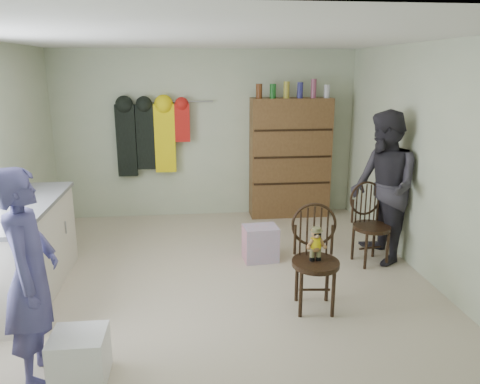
{
  "coord_description": "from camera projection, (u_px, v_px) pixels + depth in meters",
  "views": [
    {
      "loc": [
        -0.29,
        -4.57,
        2.23
      ],
      "look_at": [
        0.25,
        0.2,
        0.95
      ],
      "focal_mm": 35.0,
      "sensor_mm": 36.0,
      "label": 1
    }
  ],
  "objects": [
    {
      "name": "ground_plane",
      "position": [
        219.0,
        283.0,
        4.99
      ],
      "size": [
        5.0,
        5.0,
        0.0
      ],
      "primitive_type": "plane",
      "color": "beige",
      "rests_on": "ground"
    },
    {
      "name": "room_walls",
      "position": [
        214.0,
        129.0,
        5.1
      ],
      "size": [
        5.0,
        5.0,
        5.0
      ],
      "color": "beige",
      "rests_on": "ground"
    },
    {
      "name": "counter",
      "position": [
        23.0,
        250.0,
        4.66
      ],
      "size": [
        0.64,
        1.86,
        0.94
      ],
      "color": "silver",
      "rests_on": "ground"
    },
    {
      "name": "plastic_tub",
      "position": [
        80.0,
        357.0,
        3.41
      ],
      "size": [
        0.39,
        0.37,
        0.37
      ],
      "primitive_type": "cube",
      "rotation": [
        0.0,
        0.0,
        -0.0
      ],
      "color": "white",
      "rests_on": "ground"
    },
    {
      "name": "chair_front",
      "position": [
        315.0,
        252.0,
        4.38
      ],
      "size": [
        0.49,
        0.49,
        1.0
      ],
      "rotation": [
        0.0,
        0.0,
        -0.11
      ],
      "color": "black",
      "rests_on": "ground"
    },
    {
      "name": "chair_far",
      "position": [
        369.0,
        220.0,
        5.44
      ],
      "size": [
        0.49,
        0.49,
        0.95
      ],
      "rotation": [
        0.0,
        0.0,
        0.17
      ],
      "color": "black",
      "rests_on": "ground"
    },
    {
      "name": "striped_bag",
      "position": [
        260.0,
        243.0,
        5.55
      ],
      "size": [
        0.42,
        0.34,
        0.42
      ],
      "primitive_type": "cube",
      "rotation": [
        0.0,
        0.0,
        0.08
      ],
      "color": "#E57284",
      "rests_on": "ground"
    },
    {
      "name": "person_left",
      "position": [
        31.0,
        277.0,
        3.3
      ],
      "size": [
        0.43,
        0.61,
        1.59
      ],
      "primitive_type": "imported",
      "rotation": [
        0.0,
        0.0,
        1.66
      ],
      "color": "#46437C",
      "rests_on": "ground"
    },
    {
      "name": "person_right",
      "position": [
        383.0,
        188.0,
        5.4
      ],
      "size": [
        0.68,
        0.87,
        1.78
      ],
      "primitive_type": "imported",
      "rotation": [
        0.0,
        0.0,
        -1.56
      ],
      "color": "#2D2B33",
      "rests_on": "ground"
    },
    {
      "name": "dresser",
      "position": [
        290.0,
        157.0,
        7.1
      ],
      "size": [
        1.2,
        0.39,
        2.07
      ],
      "color": "brown",
      "rests_on": "ground"
    },
    {
      "name": "coat_rack",
      "position": [
        151.0,
        137.0,
        6.87
      ],
      "size": [
        1.42,
        0.12,
        1.09
      ],
      "color": "#99999E",
      "rests_on": "ground"
    }
  ]
}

